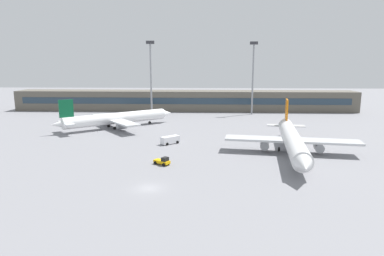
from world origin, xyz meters
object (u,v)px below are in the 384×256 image
object	(u,v)px
airplane_near	(292,140)
floodlight_tower_east	(253,74)
floodlight_tower_west	(151,74)
baggage_tug_yellow	(163,161)
airplane_mid	(118,118)
service_van_white	(170,140)

from	to	relation	value
airplane_near	floodlight_tower_east	distance (m)	65.50
airplane_near	floodlight_tower_west	world-z (taller)	floodlight_tower_west
baggage_tug_yellow	floodlight_tower_east	size ratio (longest dim) A/B	0.13
baggage_tug_yellow	airplane_near	bearing A→B (deg)	17.98
airplane_mid	floodlight_tower_west	size ratio (longest dim) A/B	1.18
floodlight_tower_east	airplane_mid	bearing A→B (deg)	-146.49
floodlight_tower_west	floodlight_tower_east	distance (m)	42.20
airplane_mid	floodlight_tower_west	xyz separation A→B (m)	(7.76, 23.23, 13.81)
floodlight_tower_west	floodlight_tower_east	world-z (taller)	floodlight_tower_east
service_van_white	floodlight_tower_east	distance (m)	63.91
airplane_mid	service_van_white	size ratio (longest dim) A/B	6.79
baggage_tug_yellow	service_van_white	xyz separation A→B (m)	(-0.46, 18.98, 0.31)
airplane_near	airplane_mid	bearing A→B (deg)	147.70
airplane_near	floodlight_tower_west	xyz separation A→B (m)	(-42.27, 54.86, 13.57)
airplane_mid	floodlight_tower_east	world-z (taller)	floodlight_tower_east
baggage_tug_yellow	service_van_white	distance (m)	18.99
airplane_mid	floodlight_tower_east	size ratio (longest dim) A/B	1.17
floodlight_tower_west	baggage_tug_yellow	bearing A→B (deg)	-78.87
airplane_mid	baggage_tug_yellow	size ratio (longest dim) A/B	9.18
airplane_near	airplane_mid	xyz separation A→B (m)	(-50.04, 31.63, -0.24)
airplane_mid	service_van_white	xyz separation A→B (m)	(19.98, -22.25, -2.10)
baggage_tug_yellow	service_van_white	bearing A→B (deg)	91.40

